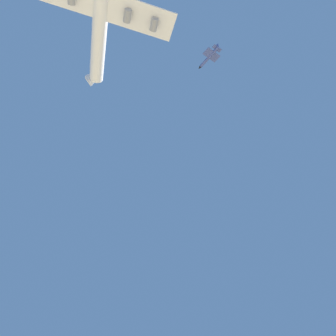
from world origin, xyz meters
name	(u,v)px	position (x,y,z in m)	size (l,w,h in m)	color
carrier_jet	(101,5)	(27.04, 74.01, 132.56)	(55.37, 66.28, 19.46)	white
chase_jet_left_wing	(209,57)	(-6.90, 29.65, 144.71)	(14.24, 10.91, 4.00)	#38478C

